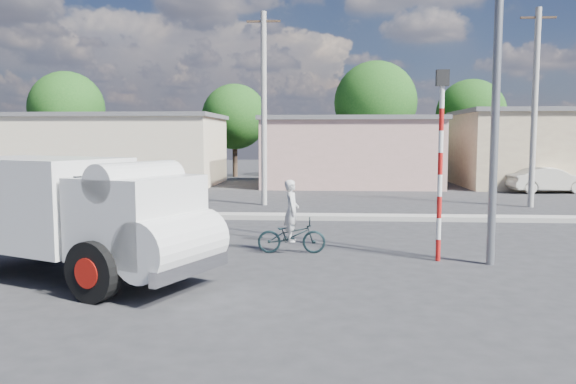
# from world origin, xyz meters

# --- Properties ---
(ground_plane) EXTENTS (120.00, 120.00, 0.00)m
(ground_plane) POSITION_xyz_m (0.00, 0.00, 0.00)
(ground_plane) COLOR #28282B
(ground_plane) RESTS_ON ground
(median) EXTENTS (40.00, 0.80, 0.16)m
(median) POSITION_xyz_m (0.00, 8.00, 0.08)
(median) COLOR #99968E
(median) RESTS_ON ground
(truck) EXTENTS (6.22, 4.28, 2.43)m
(truck) POSITION_xyz_m (-4.38, -0.67, 1.35)
(truck) COLOR black
(truck) RESTS_ON ground
(bicycle) EXTENTS (1.70, 0.66, 0.88)m
(bicycle) POSITION_xyz_m (-0.24, 2.13, 0.44)
(bicycle) COLOR #15262A
(bicycle) RESTS_ON ground
(cyclist) EXTENTS (0.39, 0.57, 1.52)m
(cyclist) POSITION_xyz_m (-0.24, 2.13, 0.76)
(cyclist) COLOR silver
(cyclist) RESTS_ON ground
(car_cream) EXTENTS (4.16, 1.86, 1.33)m
(car_cream) POSITION_xyz_m (12.05, 18.15, 0.66)
(car_cream) COLOR beige
(car_cream) RESTS_ON ground
(traffic_pole) EXTENTS (0.28, 0.18, 4.36)m
(traffic_pole) POSITION_xyz_m (3.20, 1.50, 2.59)
(traffic_pole) COLOR red
(traffic_pole) RESTS_ON ground
(streetlight) EXTENTS (2.34, 0.22, 9.00)m
(streetlight) POSITION_xyz_m (4.14, 1.20, 4.96)
(streetlight) COLOR slate
(streetlight) RESTS_ON ground
(building_row) EXTENTS (37.80, 7.30, 4.44)m
(building_row) POSITION_xyz_m (1.10, 22.00, 2.13)
(building_row) COLOR beige
(building_row) RESTS_ON ground
(tree_row) EXTENTS (34.13, 7.32, 8.10)m
(tree_row) POSITION_xyz_m (-2.27, 28.62, 4.83)
(tree_row) COLOR #38281E
(tree_row) RESTS_ON ground
(utility_poles) EXTENTS (35.40, 0.24, 8.00)m
(utility_poles) POSITION_xyz_m (3.25, 12.00, 4.07)
(utility_poles) COLOR #99968E
(utility_poles) RESTS_ON ground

